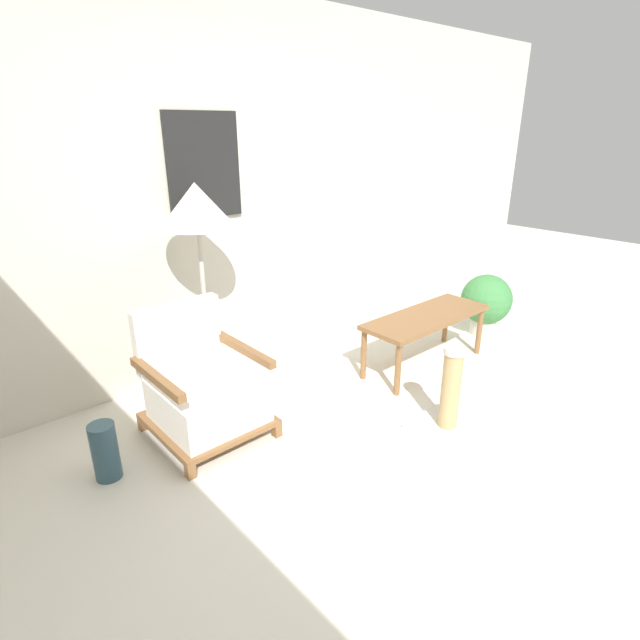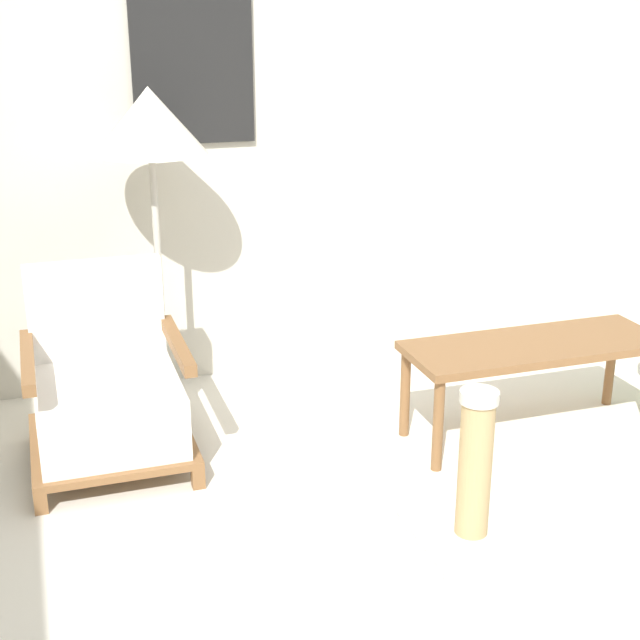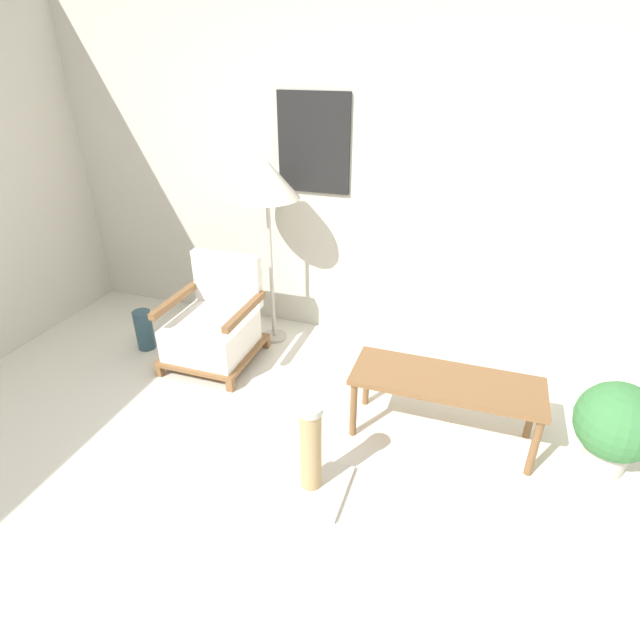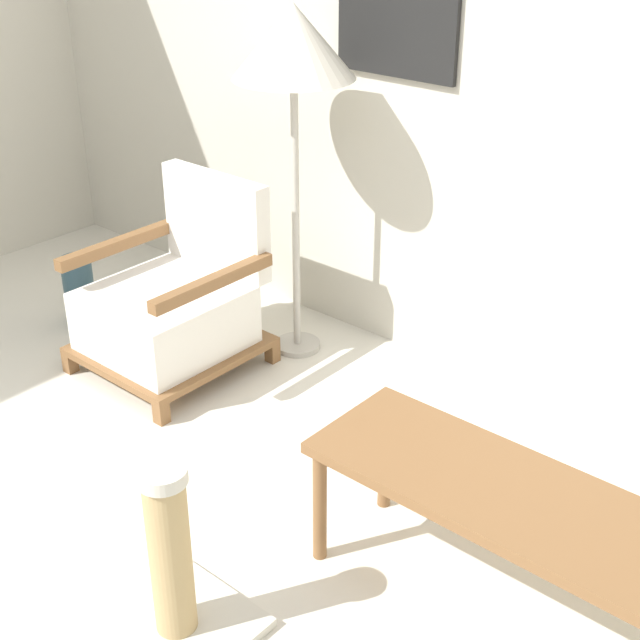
{
  "view_description": "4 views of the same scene",
  "coord_description": "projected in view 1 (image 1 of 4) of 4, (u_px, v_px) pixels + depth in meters",
  "views": [
    {
      "loc": [
        -2.23,
        -1.2,
        1.82
      ],
      "look_at": [
        -0.07,
        1.22,
        0.55
      ],
      "focal_mm": 28.0,
      "sensor_mm": 36.0,
      "label": 1
    },
    {
      "loc": [
        -1.18,
        -2.14,
        1.79
      ],
      "look_at": [
        -0.07,
        1.22,
        0.55
      ],
      "focal_mm": 50.0,
      "sensor_mm": 36.0,
      "label": 2
    },
    {
      "loc": [
        0.88,
        -1.6,
        2.18
      ],
      "look_at": [
        -0.07,
        1.22,
        0.55
      ],
      "focal_mm": 28.0,
      "sensor_mm": 36.0,
      "label": 3
    },
    {
      "loc": [
        1.69,
        -0.84,
        1.97
      ],
      "look_at": [
        -0.07,
        1.22,
        0.55
      ],
      "focal_mm": 50.0,
      "sensor_mm": 36.0,
      "label": 4
    }
  ],
  "objects": [
    {
      "name": "floor_lamp",
      "position": [
        197.0,
        210.0,
        3.2
      ],
      "size": [
        0.49,
        0.49,
        1.48
      ],
      "color": "#B7B2A8",
      "rests_on": "ground_plane"
    },
    {
      "name": "vase",
      "position": [
        105.0,
        451.0,
        2.71
      ],
      "size": [
        0.14,
        0.14,
        0.33
      ],
      "primitive_type": "cylinder",
      "color": "#2D4C5B",
      "rests_on": "ground_plane"
    },
    {
      "name": "coffee_table",
      "position": [
        426.0,
        321.0,
        3.91
      ],
      "size": [
        1.13,
        0.41,
        0.44
      ],
      "color": "brown",
      "rests_on": "ground_plane"
    },
    {
      "name": "potted_plant",
      "position": [
        486.0,
        301.0,
        4.54
      ],
      "size": [
        0.46,
        0.46,
        0.56
      ],
      "color": "beige",
      "rests_on": "ground_plane"
    },
    {
      "name": "scratching_post",
      "position": [
        449.0,
        403.0,
        3.12
      ],
      "size": [
        0.4,
        0.4,
        0.58
      ],
      "color": "beige",
      "rests_on": "ground_plane"
    },
    {
      "name": "armchair",
      "position": [
        203.0,
        391.0,
        3.08
      ],
      "size": [
        0.65,
        0.68,
        0.79
      ],
      "color": "brown",
      "rests_on": "ground_plane"
    },
    {
      "name": "wall_back",
      "position": [
        250.0,
        190.0,
        3.84
      ],
      "size": [
        8.0,
        0.09,
        2.7
      ],
      "color": "beige",
      "rests_on": "ground_plane"
    },
    {
      "name": "ground_plane",
      "position": [
        470.0,
        463.0,
        2.88
      ],
      "size": [
        14.0,
        14.0,
        0.0
      ],
      "primitive_type": "plane",
      "color": "silver"
    }
  ]
}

